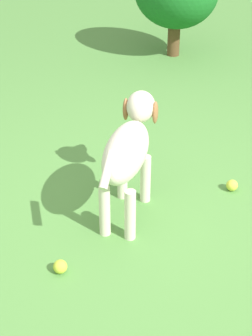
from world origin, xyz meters
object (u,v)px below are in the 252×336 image
at_px(tennis_ball_2, 232,185).
at_px(tennis_ball_0, 60,267).
at_px(tennis_ball_1, 118,158).
at_px(dog, 129,148).

bearing_deg(tennis_ball_2, tennis_ball_0, -94.44).
bearing_deg(tennis_ball_0, tennis_ball_2, 85.56).
bearing_deg(tennis_ball_1, tennis_ball_0, -55.49).
height_order(dog, tennis_ball_0, dog).
relative_size(dog, tennis_ball_1, 11.16).
relative_size(dog, tennis_ball_0, 11.16).
relative_size(dog, tennis_ball_2, 11.16).
xyz_separation_m(tennis_ball_0, tennis_ball_1, (-0.57, 0.84, 0.00)).
xyz_separation_m(dog, tennis_ball_2, (0.24, 0.57, -0.35)).
relative_size(tennis_ball_0, tennis_ball_2, 1.00).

